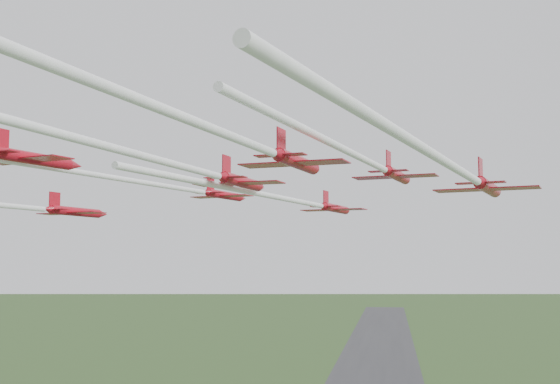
# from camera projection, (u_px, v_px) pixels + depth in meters

# --- Properties ---
(runway) EXTENTS (38.00, 900.00, 0.04)m
(runway) POSITION_uv_depth(u_px,v_px,m) (375.00, 382.00, 272.80)
(runway) COLOR #323234
(runway) RESTS_ON ground
(jet_lead) EXTENTS (18.31, 55.19, 2.78)m
(jet_lead) POSITION_uv_depth(u_px,v_px,m) (299.00, 201.00, 88.40)
(jet_lead) COLOR #B11020
(jet_row2_left) EXTENTS (22.76, 63.82, 2.50)m
(jet_row2_left) POSITION_uv_depth(u_px,v_px,m) (137.00, 181.00, 76.27)
(jet_row2_left) COLOR #B11020
(jet_row2_right) EXTENTS (14.85, 48.72, 2.77)m
(jet_row2_right) POSITION_uv_depth(u_px,v_px,m) (372.00, 163.00, 68.42)
(jet_row2_right) COLOR #B11020
(jet_row3_mid) EXTENTS (14.62, 56.17, 2.73)m
(jet_row3_mid) POSITION_uv_depth(u_px,v_px,m) (177.00, 165.00, 58.16)
(jet_row3_mid) COLOR #B11020
(jet_row3_right) EXTENTS (17.59, 50.98, 2.70)m
(jet_row3_right) POSITION_uv_depth(u_px,v_px,m) (463.00, 172.00, 51.65)
(jet_row3_right) COLOR #B11020
(jet_row4_right) EXTENTS (16.96, 66.57, 2.48)m
(jet_row4_right) POSITION_uv_depth(u_px,v_px,m) (174.00, 113.00, 35.58)
(jet_row4_right) COLOR #B11020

